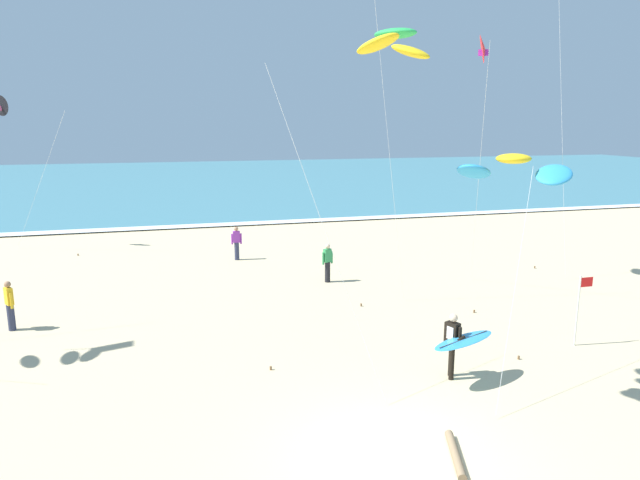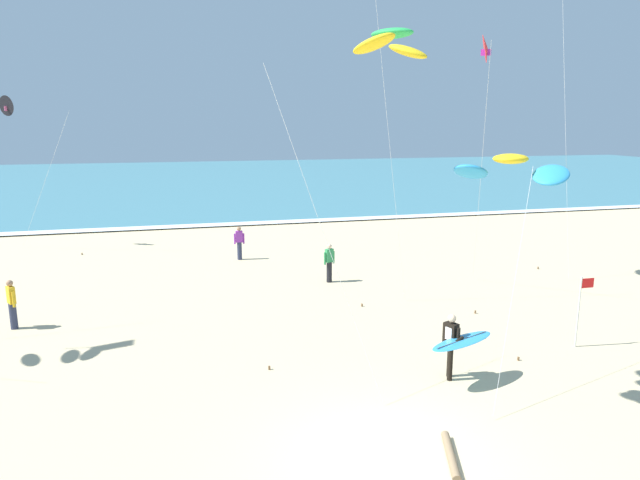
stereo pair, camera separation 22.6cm
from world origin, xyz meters
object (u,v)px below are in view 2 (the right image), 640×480
at_px(bystander_purple_top, 239,243).
at_px(lifeguard_flag, 581,305).
at_px(kite_delta_charcoal_near, 8,107).
at_px(driftwood_log, 451,456).
at_px(kite_delta_scarlet_far, 486,50).
at_px(bystander_green_top, 329,263).
at_px(surfer_lead, 456,342).
at_px(kite_arc_emerald_close, 391,44).
at_px(bystander_yellow_top, 12,304).
at_px(kite_arc_golden_outer, 510,169).

distance_m(bystander_purple_top, lifeguard_flag, 15.48).
bearing_deg(kite_delta_charcoal_near, driftwood_log, -60.78).
xyz_separation_m(kite_delta_scarlet_far, bystander_green_top, (-5.84, 1.19, -8.26)).
distance_m(kite_delta_charcoal_near, lifeguard_flag, 27.05).
height_order(kite_delta_charcoal_near, bystander_purple_top, kite_delta_charcoal_near).
xyz_separation_m(surfer_lead, bystander_green_top, (-0.68, 9.44, -0.23)).
height_order(kite_arc_emerald_close, bystander_purple_top, kite_arc_emerald_close).
relative_size(surfer_lead, bystander_green_top, 1.30).
xyz_separation_m(kite_delta_scarlet_far, kite_arc_emerald_close, (-7.36, -9.00, -1.15)).
distance_m(bystander_purple_top, bystander_yellow_top, 10.86).
distance_m(bystander_green_top, bystander_yellow_top, 11.34).
relative_size(kite_delta_scarlet_far, kite_arc_emerald_close, 1.17).
relative_size(kite_arc_golden_outer, lifeguard_flag, 2.75).
distance_m(bystander_yellow_top, lifeguard_flag, 17.17).
distance_m(kite_arc_emerald_close, bystander_green_top, 12.52).
relative_size(kite_delta_charcoal_near, kite_arc_emerald_close, 0.94).
xyz_separation_m(bystander_yellow_top, lifeguard_flag, (16.20, -5.66, 0.45)).
height_order(kite_delta_charcoal_near, kite_arc_emerald_close, kite_arc_emerald_close).
bearing_deg(kite_arc_emerald_close, lifeguard_flag, 15.65).
xyz_separation_m(kite_delta_scarlet_far, bystander_purple_top, (-8.93, 5.95, -8.26)).
bearing_deg(kite_arc_golden_outer, lifeguard_flag, 33.92).
bearing_deg(bystander_green_top, kite_arc_emerald_close, -98.53).
xyz_separation_m(surfer_lead, bystander_yellow_top, (-11.70, 6.80, -0.23)).
height_order(kite_arc_golden_outer, lifeguard_flag, kite_arc_golden_outer).
bearing_deg(bystander_green_top, kite_delta_charcoal_near, 143.41).
distance_m(kite_arc_golden_outer, lifeguard_flag, 6.95).
bearing_deg(kite_delta_scarlet_far, kite_arc_golden_outer, -117.22).
bearing_deg(kite_delta_scarlet_far, bystander_green_top, 168.52).
distance_m(kite_arc_golden_outer, bystander_purple_top, 17.23).
xyz_separation_m(bystander_purple_top, driftwood_log, (2.08, -17.29, -0.73)).
bearing_deg(kite_delta_charcoal_near, bystander_green_top, -36.59).
bearing_deg(kite_delta_charcoal_near, kite_delta_scarlet_far, -30.17).
distance_m(kite_delta_charcoal_near, bystander_yellow_top, 14.54).
height_order(kite_arc_emerald_close, bystander_yellow_top, kite_arc_emerald_close).
bearing_deg(bystander_yellow_top, kite_delta_charcoal_near, 101.75).
relative_size(kite_delta_charcoal_near, lifeguard_flag, 3.66).
relative_size(kite_arc_golden_outer, driftwood_log, 3.80).
distance_m(kite_arc_golden_outer, driftwood_log, 5.73).
height_order(kite_delta_scarlet_far, kite_arc_emerald_close, kite_delta_scarlet_far).
relative_size(kite_delta_charcoal_near, kite_arc_golden_outer, 1.33).
height_order(kite_delta_charcoal_near, lifeguard_flag, kite_delta_charcoal_near).
bearing_deg(kite_delta_scarlet_far, kite_delta_charcoal_near, 149.83).
height_order(kite_delta_scarlet_far, bystander_green_top, kite_delta_scarlet_far).
xyz_separation_m(bystander_purple_top, bystander_yellow_top, (-7.93, -7.42, 0.00)).
xyz_separation_m(bystander_green_top, lifeguard_flag, (5.18, -8.31, 0.45)).
relative_size(surfer_lead, lifeguard_flag, 0.98).
xyz_separation_m(surfer_lead, kite_delta_scarlet_far, (5.16, 8.26, 8.03)).
distance_m(surfer_lead, bystander_purple_top, 14.71).
bearing_deg(lifeguard_flag, driftwood_log, -145.79).
xyz_separation_m(kite_arc_emerald_close, bystander_yellow_top, (-9.50, 7.54, -7.11)).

